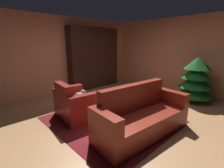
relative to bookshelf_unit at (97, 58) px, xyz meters
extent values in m
plane|color=#B07F51|center=(2.50, -1.22, -1.14)|extent=(7.01, 7.01, 0.00)
cube|color=tan|center=(2.50, 1.73, 0.17)|extent=(5.55, 0.06, 2.60)
cube|color=tan|center=(-0.24, -1.22, 0.17)|extent=(0.06, 5.96, 2.60)
cube|color=maroon|center=(2.53, -1.64, -1.13)|extent=(2.60, 2.43, 0.01)
cube|color=black|center=(0.12, -0.12, 0.01)|extent=(0.03, 2.18, 2.29)
cube|color=black|center=(-0.03, 0.95, 0.01)|extent=(0.33, 0.03, 2.29)
cube|color=black|center=(-0.03, -1.20, 0.01)|extent=(0.33, 0.03, 2.29)
cube|color=black|center=(-0.03, -0.12, -1.12)|extent=(0.30, 2.13, 0.03)
cube|color=black|center=(-0.03, -0.12, -0.74)|extent=(0.30, 2.13, 0.03)
cube|color=black|center=(-0.03, -0.12, -0.37)|extent=(0.30, 2.13, 0.02)
cube|color=black|center=(-0.03, -0.12, 0.01)|extent=(0.30, 2.13, 0.02)
cube|color=black|center=(-0.03, -0.12, 0.39)|extent=(0.30, 2.13, 0.02)
cube|color=black|center=(-0.03, -0.12, 0.77)|extent=(0.30, 2.13, 0.02)
cube|color=black|center=(-0.03, -0.12, 1.14)|extent=(0.30, 2.13, 0.03)
cube|color=black|center=(-0.15, -0.12, -0.05)|extent=(0.05, 0.97, 0.60)
cube|color=black|center=(-0.12, -0.12, -0.05)|extent=(0.03, 1.00, 0.63)
cube|color=#205293|center=(-0.11, 0.90, -0.99)|extent=(0.16, 0.03, 0.25)
cube|color=red|center=(-0.07, 0.86, -0.96)|extent=(0.23, 0.03, 0.30)
cube|color=#0A7B84|center=(-0.08, 0.83, -0.96)|extent=(0.21, 0.03, 0.29)
cube|color=orange|center=(-0.08, 0.80, -0.98)|extent=(0.20, 0.03, 0.27)
cube|color=red|center=(-0.10, 0.76, -1.00)|extent=(0.16, 0.03, 0.22)
cube|color=#2C4B92|center=(-0.10, 0.72, -0.95)|extent=(0.17, 0.03, 0.32)
cube|color=orange|center=(-0.07, 0.89, -0.63)|extent=(0.22, 0.04, 0.21)
cube|color=teal|center=(-0.09, 0.84, -0.61)|extent=(0.20, 0.04, 0.25)
cube|color=#B6AD91|center=(-0.10, 0.79, -0.59)|extent=(0.18, 0.04, 0.28)
cube|color=teal|center=(-0.07, 0.74, -0.62)|extent=(0.22, 0.04, 0.22)
cube|color=#3E241E|center=(-0.08, 0.69, -0.58)|extent=(0.21, 0.04, 0.30)
cube|color=#1B5397|center=(-0.08, 0.64, -0.60)|extent=(0.21, 0.05, 0.27)
cube|color=gold|center=(-0.11, 0.60, -0.62)|extent=(0.15, 0.04, 0.22)
cube|color=tan|center=(-0.06, 0.55, -0.63)|extent=(0.24, 0.05, 0.20)
cube|color=#55281D|center=(-0.10, 0.88, 0.53)|extent=(0.17, 0.03, 0.25)
cube|color=gold|center=(-0.08, 0.85, 0.55)|extent=(0.22, 0.03, 0.29)
cube|color=#A4978C|center=(-0.07, 0.80, 0.50)|extent=(0.24, 0.04, 0.20)
cube|color=teal|center=(-0.08, 0.75, 0.55)|extent=(0.21, 0.04, 0.29)
cube|color=#C1A49A|center=(-0.08, 0.70, 0.56)|extent=(0.20, 0.04, 0.31)
cube|color=gold|center=(-0.07, 0.65, 0.52)|extent=(0.23, 0.05, 0.25)
cube|color=red|center=(-0.10, 0.60, 0.56)|extent=(0.16, 0.04, 0.32)
cube|color=#412730|center=(-0.08, 0.90, 0.92)|extent=(0.21, 0.04, 0.29)
cube|color=teal|center=(-0.09, 0.86, 0.88)|extent=(0.18, 0.03, 0.21)
cube|color=#246D80|center=(-0.11, 0.82, 0.94)|extent=(0.15, 0.03, 0.32)
cube|color=#255699|center=(-0.07, 0.78, 0.92)|extent=(0.23, 0.03, 0.27)
cube|color=#9952A2|center=(-0.08, 0.73, 0.93)|extent=(0.20, 0.04, 0.29)
cube|color=navy|center=(-0.08, 0.68, 0.93)|extent=(0.20, 0.04, 0.31)
cube|color=maroon|center=(1.83, -2.13, -0.92)|extent=(0.77, 0.80, 0.43)
cube|color=maroon|center=(1.80, -2.41, -0.49)|extent=(0.71, 0.23, 0.43)
cube|color=maroon|center=(2.26, -2.17, -0.80)|extent=(0.24, 0.75, 0.67)
cube|color=maroon|center=(1.40, -2.08, -0.80)|extent=(0.24, 0.75, 0.67)
ellipsoid|color=#967F5D|center=(1.88, -2.06, -0.62)|extent=(0.30, 0.21, 0.18)
sphere|color=#967F5D|center=(1.84, -1.93, -0.56)|extent=(0.13, 0.13, 0.13)
cube|color=maroon|center=(3.38, -1.59, -0.93)|extent=(0.88, 1.72, 0.40)
cube|color=maroon|center=(3.09, -1.56, -0.46)|extent=(0.31, 1.67, 0.54)
cube|color=maroon|center=(3.29, -2.50, -0.79)|extent=(0.74, 0.25, 0.70)
cube|color=maroon|center=(3.46, -0.67, -0.79)|extent=(0.74, 0.25, 0.70)
cylinder|color=black|center=(2.65, -1.52, -0.92)|extent=(0.04, 0.04, 0.42)
cylinder|color=black|center=(2.36, -1.36, -0.92)|extent=(0.04, 0.04, 0.42)
cylinder|color=black|center=(2.35, -1.69, -0.92)|extent=(0.04, 0.04, 0.42)
cylinder|color=silver|center=(2.45, -1.53, -0.70)|extent=(0.70, 0.70, 0.02)
cube|color=tan|center=(2.43, -1.56, -0.68)|extent=(0.17, 0.15, 0.03)
cube|color=#358048|center=(2.44, -1.55, -0.66)|extent=(0.21, 0.12, 0.02)
cube|color=#395492|center=(2.44, -1.56, -0.64)|extent=(0.18, 0.15, 0.02)
cylinder|color=navy|center=(2.40, -1.35, -0.61)|extent=(0.07, 0.07, 0.17)
cylinder|color=navy|center=(2.40, -1.35, -0.49)|extent=(0.03, 0.03, 0.06)
cylinder|color=brown|center=(3.34, 1.07, -1.05)|extent=(0.08, 0.08, 0.16)
cone|color=#1A5E22|center=(3.34, 1.07, -0.79)|extent=(1.05, 1.05, 0.36)
cone|color=#1A5E22|center=(3.34, 1.07, -0.52)|extent=(0.95, 0.95, 0.36)
cone|color=#1A5E22|center=(3.34, 1.07, -0.25)|extent=(0.85, 0.85, 0.36)
cone|color=#1A5E22|center=(3.34, 1.07, 0.03)|extent=(0.75, 0.75, 0.36)
sphere|color=yellow|center=(3.61, 1.21, 0.06)|extent=(0.06, 0.06, 0.06)
sphere|color=yellow|center=(3.58, 1.32, -0.22)|extent=(0.05, 0.05, 0.05)
sphere|color=yellow|center=(3.51, 1.32, -0.06)|extent=(0.07, 0.07, 0.07)
sphere|color=blue|center=(3.72, 1.14, -0.55)|extent=(0.06, 0.06, 0.06)
camera|label=1|loc=(5.01, -3.99, 0.60)|focal=25.89mm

